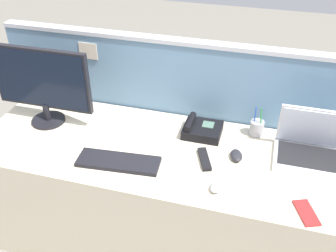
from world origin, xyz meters
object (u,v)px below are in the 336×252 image
object	(u,v)px
laptop	(314,146)
tv_remote	(204,159)
computer_mouse_right_hand	(236,155)
computer_mouse_left_hand	(218,186)
cell_phone_red_case	(306,213)
desk_phone	(201,129)
keyboard_main	(118,162)
desktop_monitor	(41,82)
pen_cup	(257,128)

from	to	relation	value
laptop	tv_remote	size ratio (longest dim) A/B	2.22
laptop	computer_mouse_right_hand	distance (m)	0.39
tv_remote	computer_mouse_left_hand	bearing A→B (deg)	-83.08
laptop	cell_phone_red_case	world-z (taller)	laptop
desk_phone	keyboard_main	distance (m)	0.50
laptop	tv_remote	xyz separation A→B (m)	(-0.52, -0.18, -0.05)
laptop	computer_mouse_right_hand	size ratio (longest dim) A/B	3.78
cell_phone_red_case	tv_remote	size ratio (longest dim) A/B	0.88
desktop_monitor	cell_phone_red_case	bearing A→B (deg)	-13.54
desk_phone	keyboard_main	bearing A→B (deg)	-133.62
laptop	keyboard_main	distance (m)	0.99
desktop_monitor	computer_mouse_right_hand	world-z (taller)	desktop_monitor
desktop_monitor	pen_cup	bearing A→B (deg)	9.04
laptop	desk_phone	size ratio (longest dim) A/B	1.83
desk_phone	laptop	bearing A→B (deg)	-4.10
cell_phone_red_case	tv_remote	world-z (taller)	tv_remote
keyboard_main	computer_mouse_left_hand	world-z (taller)	computer_mouse_left_hand
keyboard_main	cell_phone_red_case	world-z (taller)	keyboard_main
desktop_monitor	pen_cup	xyz separation A→B (m)	(1.18, 0.19, -0.21)
computer_mouse_right_hand	tv_remote	size ratio (longest dim) A/B	0.59
computer_mouse_left_hand	keyboard_main	bearing A→B (deg)	-169.09
keyboard_main	computer_mouse_right_hand	xyz separation A→B (m)	(0.56, 0.20, 0.01)
desktop_monitor	computer_mouse_right_hand	xyz separation A→B (m)	(1.10, -0.05, -0.24)
cell_phone_red_case	tv_remote	xyz separation A→B (m)	(-0.49, 0.23, 0.01)
laptop	computer_mouse_right_hand	xyz separation A→B (m)	(-0.37, -0.12, -0.05)
keyboard_main	tv_remote	bearing A→B (deg)	13.60
computer_mouse_left_hand	desktop_monitor	bearing A→B (deg)	179.95
desk_phone	pen_cup	bearing A→B (deg)	14.80
laptop	computer_mouse_left_hand	size ratio (longest dim) A/B	3.78
tv_remote	pen_cup	bearing A→B (deg)	31.44
pen_cup	cell_phone_red_case	distance (m)	0.60
laptop	computer_mouse_left_hand	bearing A→B (deg)	-139.20
desktop_monitor	tv_remote	distance (m)	0.99
desk_phone	computer_mouse_left_hand	size ratio (longest dim) A/B	2.07
tv_remote	laptop	bearing A→B (deg)	-2.02
desktop_monitor	cell_phone_red_case	distance (m)	1.50
desktop_monitor	tv_remote	xyz separation A→B (m)	(0.95, -0.12, -0.24)
computer_mouse_right_hand	computer_mouse_left_hand	distance (m)	0.25
desktop_monitor	computer_mouse_left_hand	world-z (taller)	desktop_monitor
desk_phone	computer_mouse_left_hand	bearing A→B (deg)	-68.42
keyboard_main	tv_remote	world-z (taller)	keyboard_main
pen_cup	tv_remote	size ratio (longest dim) A/B	1.04
desk_phone	computer_mouse_right_hand	bearing A→B (deg)	-36.63
laptop	computer_mouse_left_hand	world-z (taller)	laptop
computer_mouse_right_hand	desk_phone	bearing A→B (deg)	130.06
computer_mouse_left_hand	tv_remote	distance (m)	0.21
keyboard_main	computer_mouse_left_hand	xyz separation A→B (m)	(0.51, -0.04, 0.01)
desk_phone	computer_mouse_left_hand	distance (m)	0.44
laptop	pen_cup	world-z (taller)	laptop
desk_phone	cell_phone_red_case	bearing A→B (deg)	-39.47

